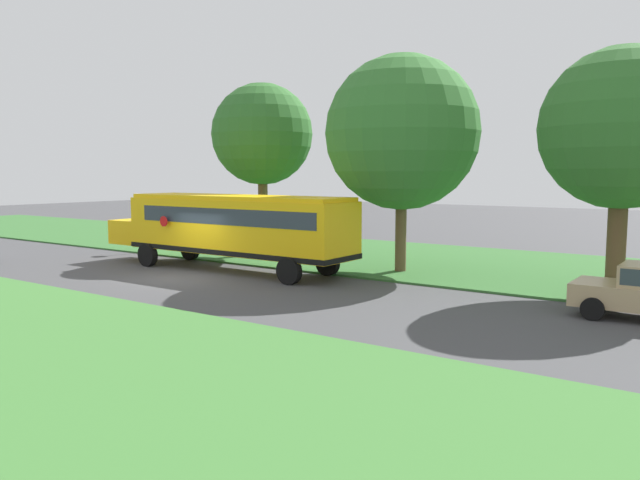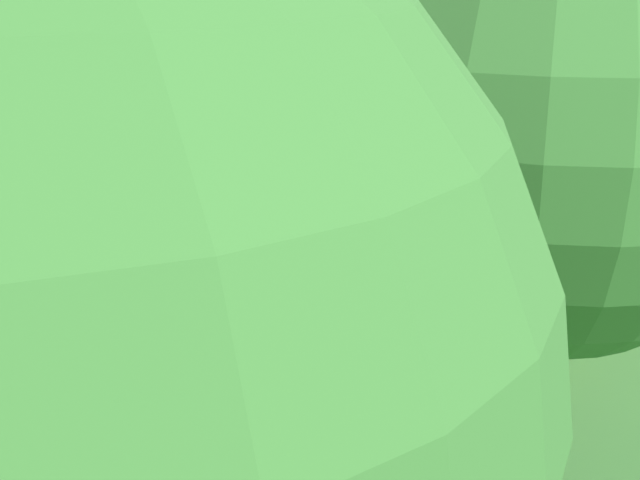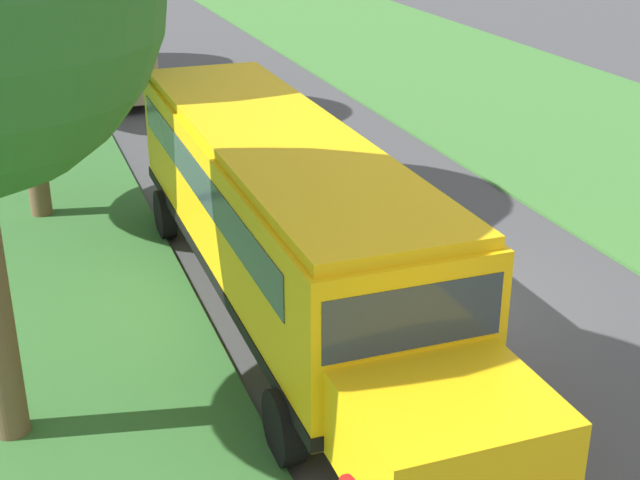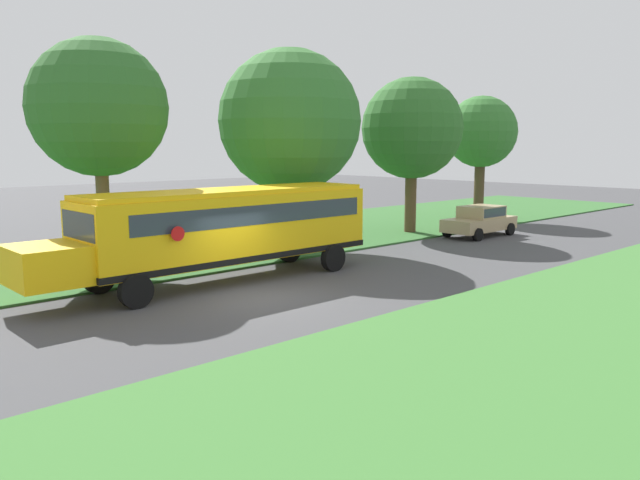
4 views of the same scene
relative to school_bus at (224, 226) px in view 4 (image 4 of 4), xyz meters
The scene contains 9 objects.
ground_plane 3.35m from the school_bus, 10.99° to the right, with size 120.00×120.00×0.00m, color #424244.
grass_verge 7.57m from the school_bus, behind, with size 12.00×80.00×0.08m, color #33662D.
grass_far_side 11.85m from the school_bus, ahead, with size 10.00×80.00×0.07m, color #3D7533.
school_bus is the anchor object (origin of this frame).
car_tan_nearest 15.89m from the school_bus, 90.41° to the left, with size 2.02×4.40×1.56m.
oak_tree_beside_bus 6.34m from the school_bus, 154.77° to the right, with size 4.95×4.95×8.45m.
oak_tree_roadside_mid 8.03m from the school_bus, 119.81° to the left, with size 6.22×6.22×8.81m.
oak_tree_far_end 15.03m from the school_bus, 103.08° to the left, with size 5.27×5.27×8.17m.
oak_tree_across_road 22.68m from the school_bus, 100.82° to the left, with size 4.40×4.40×7.69m.
Camera 4 is at (14.86, -11.40, 4.60)m, focal length 35.00 mm.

